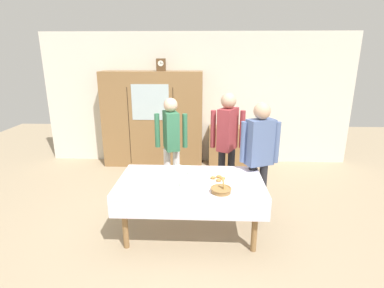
{
  "coord_description": "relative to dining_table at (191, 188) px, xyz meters",
  "views": [
    {
      "loc": [
        0.17,
        -3.69,
        2.27
      ],
      "look_at": [
        0.0,
        0.2,
        1.1
      ],
      "focal_mm": 28.13,
      "sensor_mm": 36.0,
      "label": 1
    }
  ],
  "objects": [
    {
      "name": "tea_cup_near_left",
      "position": [
        -0.57,
        0.02,
        0.12
      ],
      "size": [
        0.13,
        0.13,
        0.06
      ],
      "color": "white",
      "rests_on": "dining_table"
    },
    {
      "name": "spoon_front_edge",
      "position": [
        0.13,
        0.37,
        0.1
      ],
      "size": [
        0.12,
        0.02,
        0.01
      ],
      "color": "silver",
      "rests_on": "dining_table"
    },
    {
      "name": "spoon_back_edge",
      "position": [
        0.72,
        0.21,
        0.1
      ],
      "size": [
        0.12,
        0.02,
        0.01
      ],
      "color": "silver",
      "rests_on": "dining_table"
    },
    {
      "name": "pastry_plate",
      "position": [
        0.34,
        0.03,
        0.11
      ],
      "size": [
        0.28,
        0.28,
        0.05
      ],
      "color": "white",
      "rests_on": "dining_table"
    },
    {
      "name": "mantel_clock",
      "position": [
        -0.7,
        2.59,
        1.41
      ],
      "size": [
        0.18,
        0.11,
        0.24
      ],
      "color": "brown",
      "rests_on": "wall_cabinet"
    },
    {
      "name": "person_behind_table_left",
      "position": [
        0.91,
        0.43,
        0.37
      ],
      "size": [
        0.52,
        0.33,
        1.67
      ],
      "color": "#232328",
      "rests_on": "ground"
    },
    {
      "name": "tea_cup_far_right",
      "position": [
        -0.09,
        -0.16,
        0.12
      ],
      "size": [
        0.13,
        0.13,
        0.06
      ],
      "color": "silver",
      "rests_on": "dining_table"
    },
    {
      "name": "back_wall",
      "position": [
        0.0,
        2.89,
        0.7
      ],
      "size": [
        6.4,
        0.1,
        2.7
      ],
      "primitive_type": "cube",
      "color": "silver",
      "rests_on": "ground"
    },
    {
      "name": "bread_basket",
      "position": [
        0.36,
        -0.31,
        0.13
      ],
      "size": [
        0.24,
        0.24,
        0.16
      ],
      "color": "#9E7542",
      "rests_on": "dining_table"
    },
    {
      "name": "ground_plane",
      "position": [
        0.0,
        0.24,
        -0.65
      ],
      "size": [
        12.0,
        12.0,
        0.0
      ],
      "primitive_type": "plane",
      "color": "tan",
      "rests_on": "ground"
    },
    {
      "name": "tea_cup_far_left",
      "position": [
        -0.01,
        0.19,
        0.12
      ],
      "size": [
        0.13,
        0.13,
        0.06
      ],
      "color": "silver",
      "rests_on": "dining_table"
    },
    {
      "name": "bookshelf_low",
      "position": [
        0.72,
        2.64,
        -0.24
      ],
      "size": [
        0.91,
        0.35,
        0.82
      ],
      "color": "olive",
      "rests_on": "ground"
    },
    {
      "name": "wall_cabinet",
      "position": [
        -0.9,
        2.59,
        0.32
      ],
      "size": [
        2.03,
        0.46,
        1.94
      ],
      "color": "olive",
      "rests_on": "ground"
    },
    {
      "name": "person_behind_table_right",
      "position": [
        0.52,
        0.99,
        0.4
      ],
      "size": [
        0.52,
        0.41,
        1.72
      ],
      "color": "#232328",
      "rests_on": "ground"
    },
    {
      "name": "tea_cup_back_edge",
      "position": [
        -0.17,
        0.36,
        0.12
      ],
      "size": [
        0.13,
        0.13,
        0.06
      ],
      "color": "white",
      "rests_on": "dining_table"
    },
    {
      "name": "tea_cup_center",
      "position": [
        -0.74,
        0.31,
        0.12
      ],
      "size": [
        0.13,
        0.13,
        0.06
      ],
      "color": "white",
      "rests_on": "dining_table"
    },
    {
      "name": "person_beside_shelf",
      "position": [
        -0.36,
        1.14,
        0.33
      ],
      "size": [
        0.52,
        0.4,
        1.62
      ],
      "color": "silver",
      "rests_on": "ground"
    },
    {
      "name": "dining_table",
      "position": [
        0.0,
        0.0,
        0.0
      ],
      "size": [
        1.82,
        1.01,
        0.75
      ],
      "color": "olive",
      "rests_on": "ground"
    },
    {
      "name": "book_stack",
      "position": [
        0.72,
        2.64,
        0.2
      ],
      "size": [
        0.17,
        0.19,
        0.06
      ],
      "color": "#99332D",
      "rests_on": "bookshelf_low"
    },
    {
      "name": "tea_cup_mid_right",
      "position": [
        0.25,
        0.26,
        0.12
      ],
      "size": [
        0.13,
        0.13,
        0.06
      ],
      "color": "white",
      "rests_on": "dining_table"
    }
  ]
}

